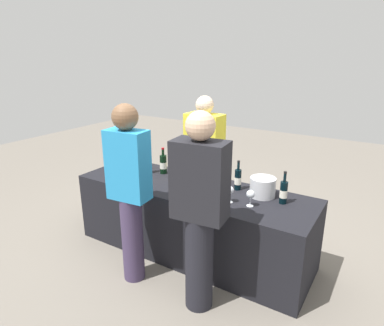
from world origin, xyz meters
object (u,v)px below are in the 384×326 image
(wine_bottle_6, at_px, (284,192))
(guest_0, at_px, (129,188))
(wine_bottle_0, at_px, (128,158))
(wine_bottle_4, at_px, (197,170))
(wine_bottle_5, at_px, (238,179))
(wine_glass_1, at_px, (230,191))
(server_pouring, at_px, (204,157))
(wine_bottle_1, at_px, (146,163))
(wine_glass_0, at_px, (120,166))
(guest_1, at_px, (200,209))
(wine_glass_2, at_px, (251,195))
(wine_bottle_3, at_px, (180,167))
(wine_bottle_2, at_px, (163,164))
(ice_bucket, at_px, (263,187))

(wine_bottle_6, relative_size, guest_0, 0.18)
(wine_bottle_0, distance_m, guest_0, 1.06)
(wine_bottle_4, bearing_deg, wine_bottle_5, -1.48)
(wine_glass_1, height_order, server_pouring, server_pouring)
(wine_bottle_1, distance_m, wine_bottle_5, 1.05)
(wine_bottle_1, distance_m, server_pouring, 0.72)
(wine_glass_0, xyz_separation_m, guest_1, (1.31, -0.52, 0.04))
(wine_bottle_4, distance_m, wine_glass_1, 0.62)
(wine_bottle_5, xyz_separation_m, guest_0, (-0.63, -0.84, 0.06))
(wine_glass_2, height_order, guest_1, guest_1)
(wine_bottle_4, bearing_deg, wine_glass_1, -31.40)
(wine_bottle_3, bearing_deg, wine_bottle_2, 176.02)
(wine_glass_2, bearing_deg, wine_bottle_4, 157.36)
(wine_bottle_0, xyz_separation_m, guest_1, (1.41, -0.76, 0.03))
(wine_bottle_4, height_order, wine_bottle_6, wine_bottle_4)
(wine_bottle_4, xyz_separation_m, wine_glass_0, (-0.78, -0.32, -0.00))
(ice_bucket, bearing_deg, wine_bottle_5, 174.73)
(wine_glass_1, bearing_deg, wine_bottle_1, 169.57)
(wine_bottle_0, relative_size, wine_bottle_5, 1.08)
(wine_glass_0, distance_m, wine_glass_2, 1.50)
(wine_bottle_3, relative_size, guest_0, 0.20)
(wine_glass_1, distance_m, server_pouring, 1.09)
(wine_glass_2, height_order, guest_0, guest_0)
(wine_bottle_1, bearing_deg, server_pouring, 57.92)
(wine_bottle_2, bearing_deg, wine_bottle_3, -3.98)
(wine_bottle_4, bearing_deg, wine_bottle_2, -177.29)
(wine_bottle_5, bearing_deg, wine_bottle_2, -179.48)
(wine_bottle_0, distance_m, guest_1, 1.61)
(wine_bottle_5, bearing_deg, wine_bottle_4, 178.52)
(wine_bottle_0, distance_m, wine_bottle_5, 1.35)
(wine_bottle_2, height_order, guest_0, guest_0)
(wine_bottle_0, relative_size, wine_bottle_6, 1.07)
(wine_bottle_3, xyz_separation_m, wine_bottle_5, (0.66, 0.02, -0.02))
(wine_bottle_1, xyz_separation_m, wine_bottle_6, (1.52, 0.03, -0.01))
(wine_bottle_4, xyz_separation_m, guest_0, (-0.17, -0.85, 0.05))
(wine_bottle_2, height_order, wine_bottle_5, wine_bottle_5)
(wine_bottle_4, relative_size, guest_1, 0.19)
(wine_bottle_1, bearing_deg, guest_1, -32.94)
(server_pouring, bearing_deg, wine_bottle_4, 114.18)
(wine_bottle_1, xyz_separation_m, wine_bottle_4, (0.58, 0.12, -0.01))
(wine_glass_2, height_order, server_pouring, server_pouring)
(wine_bottle_0, distance_m, wine_glass_1, 1.44)
(wine_bottle_3, distance_m, wine_bottle_5, 0.66)
(guest_1, bearing_deg, wine_bottle_2, 133.15)
(wine_glass_1, height_order, ice_bucket, ice_bucket)
(wine_bottle_2, height_order, wine_bottle_4, wine_bottle_4)
(wine_bottle_2, height_order, wine_bottle_6, wine_bottle_6)
(wine_glass_1, bearing_deg, wine_bottle_5, 101.46)
(wine_bottle_2, xyz_separation_m, wine_bottle_3, (0.23, -0.02, 0.02))
(wine_bottle_3, height_order, wine_bottle_4, wine_bottle_3)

